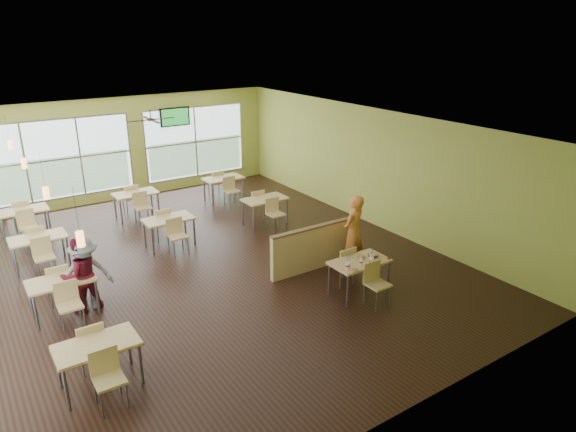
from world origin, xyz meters
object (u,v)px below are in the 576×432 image
Objects in this scene: half_wall_divider at (317,247)px; food_basket at (373,255)px; man_plaid at (353,232)px; main_table at (359,266)px.

half_wall_divider is 11.04× the size of food_basket.
food_basket is (-0.34, -1.01, -0.09)m from man_plaid.
food_basket is at bearing -75.99° from half_wall_divider.
half_wall_divider is at bearing 90.00° from main_table.
man_plaid reaches higher than half_wall_divider.
man_plaid reaches higher than food_basket.
half_wall_divider is 1.38× the size of man_plaid.
main_table is 1.45m from half_wall_divider.
man_plaid is at bearing 55.45° from main_table.
food_basket is (0.36, -1.45, 0.26)m from half_wall_divider.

